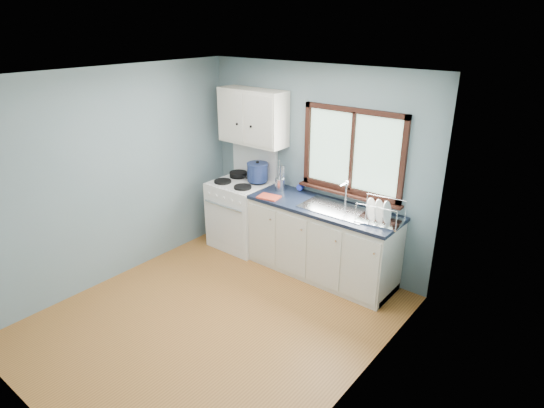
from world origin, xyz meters
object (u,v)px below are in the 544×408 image
Objects in this scene: gas_range at (241,212)px; base_cabinets at (322,244)px; skillet at (238,174)px; utensil_crock at (280,184)px; sink at (336,214)px; stockpot at (258,172)px; thermos at (283,177)px; dish_rack at (380,216)px.

base_cabinets is at bearing 0.82° from gas_range.
utensil_crock reaches higher than skillet.
stockpot is at bearing 175.23° from sink.
skillet is (-1.64, 0.11, 0.12)m from sink.
thermos reaches higher than dish_rack.
sink is 0.92m from utensil_crock.
thermos is at bearing 165.57° from base_cabinets.
stockpot is (0.19, 0.13, 0.59)m from gas_range.
base_cabinets is at bearing -14.43° from thermos.
dish_rack is at bearing 0.26° from base_cabinets.
sink is 2.19× the size of skillet.
utensil_crock is (-0.72, 0.09, 0.59)m from base_cabinets.
skillet is at bearing 178.43° from utensil_crock.
skillet is 0.97× the size of utensil_crock.
sink is at bearing -4.77° from stockpot.
skillet is at bearing 140.85° from gas_range.
base_cabinets is 4.67× the size of utensil_crock.
dish_rack reaches higher than skillet.
thermos is at bearing 21.49° from gas_range.
skillet is 0.76× the size of dish_rack.
thermos reaches higher than skillet.
stockpot is (-1.29, 0.11, 0.23)m from sink.
dish_rack is (2.18, -0.11, -0.00)m from skillet.
stockpot reaches higher than base_cabinets.
base_cabinets is 1.58m from skillet.
base_cabinets is at bearing 173.27° from dish_rack.
thermos is at bearing 14.17° from stockpot.
utensil_crock reaches higher than sink.
skillet is 1.21× the size of stockpot.
stockpot reaches higher than dish_rack.
dish_rack is at bearing -7.43° from thermos.
gas_range is 2.08m from dish_rack.
utensil_crock is at bearing 15.58° from skillet.
utensil_crock reaches higher than base_cabinets.
gas_range is at bearing 173.63° from dish_rack.
skillet is 0.74m from utensil_crock.
base_cabinets is (1.31, 0.02, -0.08)m from gas_range.
utensil_crock is 0.78× the size of dish_rack.
stockpot is at bearing -165.83° from thermos.
dish_rack reaches higher than base_cabinets.
thermos is (-0.76, 0.20, 0.66)m from base_cabinets.
thermos reaches higher than base_cabinets.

